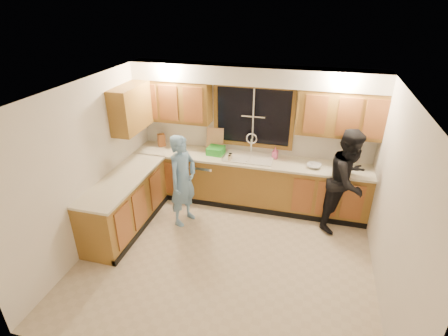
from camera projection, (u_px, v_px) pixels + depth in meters
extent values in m
plane|color=beige|center=(226.00, 258.00, 5.22)|extent=(4.20, 4.20, 0.00)
plane|color=silver|center=(226.00, 92.00, 4.10)|extent=(4.20, 4.20, 0.00)
plane|color=white|center=(253.00, 135.00, 6.30)|extent=(4.20, 0.00, 4.20)
plane|color=white|center=(88.00, 167.00, 5.14)|extent=(0.00, 3.80, 3.80)
plane|color=white|center=(396.00, 207.00, 4.18)|extent=(0.00, 3.80, 3.80)
cube|color=olive|center=(248.00, 182.00, 6.40)|extent=(4.20, 0.60, 0.88)
cube|color=olive|center=(126.00, 204.00, 5.74)|extent=(0.60, 1.90, 0.88)
cube|color=#EDE5C7|center=(249.00, 160.00, 6.18)|extent=(4.20, 0.63, 0.04)
cube|color=#EDE5C7|center=(123.00, 179.00, 5.53)|extent=(0.63, 1.90, 0.04)
cube|color=olive|center=(174.00, 101.00, 6.23)|extent=(1.35, 0.33, 0.75)
cube|color=olive|center=(340.00, 113.00, 5.57)|extent=(1.35, 0.33, 0.75)
cube|color=olive|center=(131.00, 108.00, 5.81)|extent=(0.33, 0.90, 0.75)
cube|color=white|center=(253.00, 75.00, 5.65)|extent=(4.20, 0.35, 0.30)
cube|color=black|center=(253.00, 116.00, 6.14)|extent=(1.30, 0.01, 1.00)
cube|color=olive|center=(254.00, 86.00, 5.89)|extent=(1.44, 0.03, 0.07)
cube|color=olive|center=(252.00, 145.00, 6.37)|extent=(1.44, 0.03, 0.07)
cube|color=olive|center=(216.00, 113.00, 6.29)|extent=(0.07, 0.03, 1.00)
cube|color=olive|center=(293.00, 120.00, 5.97)|extent=(0.07, 0.03, 1.00)
cube|color=white|center=(249.00, 158.00, 6.18)|extent=(0.86, 0.52, 0.03)
cube|color=white|center=(237.00, 161.00, 6.27)|extent=(0.38, 0.42, 0.18)
cube|color=white|center=(260.00, 164.00, 6.18)|extent=(0.38, 0.42, 0.18)
cylinder|color=silver|center=(251.00, 146.00, 6.29)|extent=(0.04, 0.04, 0.28)
torus|color=silver|center=(252.00, 138.00, 6.23)|extent=(0.21, 0.03, 0.21)
cube|color=silver|center=(204.00, 178.00, 6.61)|extent=(0.60, 0.56, 0.82)
cube|color=silver|center=(107.00, 223.00, 5.24)|extent=(0.58, 0.75, 0.90)
imported|color=#6795C3|center=(183.00, 181.00, 5.72)|extent=(0.55, 0.67, 1.58)
imported|color=black|center=(348.00, 181.00, 5.57)|extent=(1.00, 1.06, 1.72)
cube|color=#A15C2C|center=(161.00, 140.00, 6.64)|extent=(0.17, 0.17, 0.24)
cube|color=tan|center=(215.00, 139.00, 6.44)|extent=(0.32, 0.14, 0.41)
cube|color=green|center=(216.00, 151.00, 6.32)|extent=(0.30, 0.29, 0.13)
imported|color=#ED5A94|center=(275.00, 153.00, 6.15)|extent=(0.10, 0.11, 0.20)
imported|color=silver|center=(314.00, 166.00, 5.85)|extent=(0.27, 0.27, 0.06)
cylinder|color=beige|center=(229.00, 159.00, 6.05)|extent=(0.07, 0.07, 0.11)
cylinder|color=beige|center=(230.00, 157.00, 6.11)|extent=(0.08, 0.08, 0.12)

